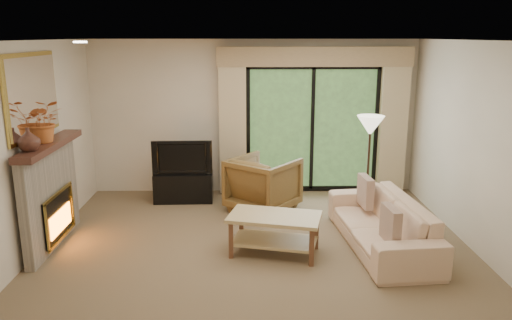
{
  "coord_description": "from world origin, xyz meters",
  "views": [
    {
      "loc": [
        -0.12,
        -5.91,
        2.66
      ],
      "look_at": [
        0.0,
        0.3,
        1.1
      ],
      "focal_mm": 35.0,
      "sensor_mm": 36.0,
      "label": 1
    }
  ],
  "objects_px": {
    "media_console": "(184,187)",
    "sofa": "(381,223)",
    "armchair": "(263,184)",
    "coffee_table": "(275,234)"
  },
  "relations": [
    {
      "from": "media_console",
      "to": "sofa",
      "type": "bearing_deg",
      "value": -35.61
    },
    {
      "from": "armchair",
      "to": "sofa",
      "type": "xyz_separation_m",
      "value": [
        1.47,
        -1.4,
        -0.11
      ]
    },
    {
      "from": "media_console",
      "to": "armchair",
      "type": "height_order",
      "value": "armchair"
    },
    {
      "from": "armchair",
      "to": "sofa",
      "type": "bearing_deg",
      "value": 174.43
    },
    {
      "from": "armchair",
      "to": "sofa",
      "type": "relative_size",
      "value": 0.43
    },
    {
      "from": "armchair",
      "to": "coffee_table",
      "type": "distance_m",
      "value": 1.6
    },
    {
      "from": "coffee_table",
      "to": "media_console",
      "type": "bearing_deg",
      "value": 137.58
    },
    {
      "from": "media_console",
      "to": "coffee_table",
      "type": "xyz_separation_m",
      "value": [
        1.38,
        -2.08,
        0.01
      ]
    },
    {
      "from": "media_console",
      "to": "coffee_table",
      "type": "height_order",
      "value": "coffee_table"
    },
    {
      "from": "media_console",
      "to": "coffee_table",
      "type": "distance_m",
      "value": 2.49
    }
  ]
}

